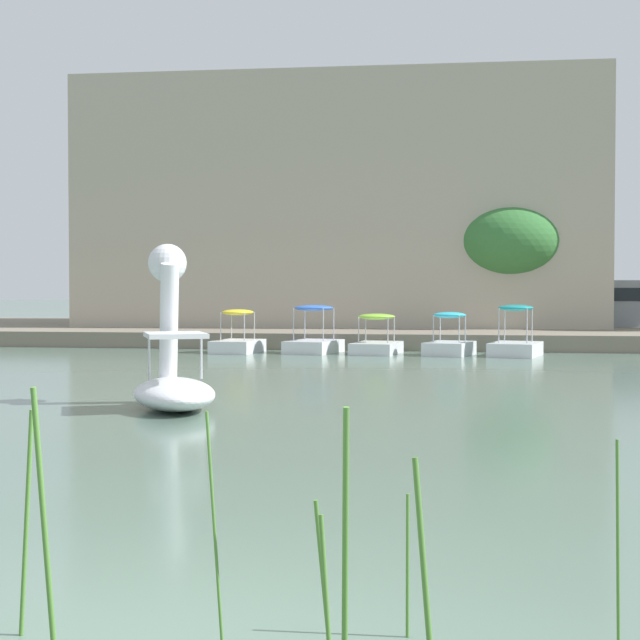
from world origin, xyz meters
TOP-DOWN VIEW (x-y plane):
  - ground_plane at (0.00, 0.00)m, footprint 616.28×616.28m
  - shore_bank_far at (0.00, 35.74)m, footprint 125.01×18.51m
  - swan_boat at (-3.35, 10.11)m, footprint 2.31×2.88m
  - pedal_boat_teal at (3.07, 24.63)m, footprint 1.87×2.45m
  - pedal_boat_cyan at (0.98, 24.71)m, footprint 1.73×2.27m
  - pedal_boat_lime at (-1.41, 24.96)m, footprint 1.62×2.45m
  - pedal_boat_blue at (-3.54, 25.08)m, footprint 1.82×2.50m
  - pedal_boat_yellow at (-6.10, 24.80)m, footprint 1.49×2.28m
  - tree_broadleaf_behind_dock at (3.17, 33.20)m, footprint 6.57×6.61m
  - parked_van at (7.69, 35.23)m, footprint 5.20×2.61m
  - apartment_block at (-4.29, 38.26)m, footprint 22.85×15.00m
  - reed_clump_foreground at (0.64, -0.30)m, footprint 3.26×1.25m

SIDE VIEW (x-z plane):
  - ground_plane at x=0.00m, z-range 0.00..0.00m
  - shore_bank_far at x=0.00m, z-range 0.00..0.58m
  - pedal_boat_cyan at x=0.98m, z-range -0.31..1.08m
  - pedal_boat_lime at x=-1.41m, z-range -0.26..1.07m
  - pedal_boat_yellow at x=-6.10m, z-range -0.31..1.15m
  - pedal_boat_teal at x=3.07m, z-range -0.39..1.24m
  - pedal_boat_blue at x=-3.54m, z-range -0.33..1.27m
  - reed_clump_foreground at x=0.64m, z-range -0.11..1.37m
  - swan_boat at x=-3.35m, z-range -0.68..2.20m
  - parked_van at x=7.69m, z-range 0.66..2.63m
  - tree_broadleaf_behind_dock at x=3.17m, z-range 1.49..6.65m
  - apartment_block at x=-4.29m, z-range 0.58..11.12m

